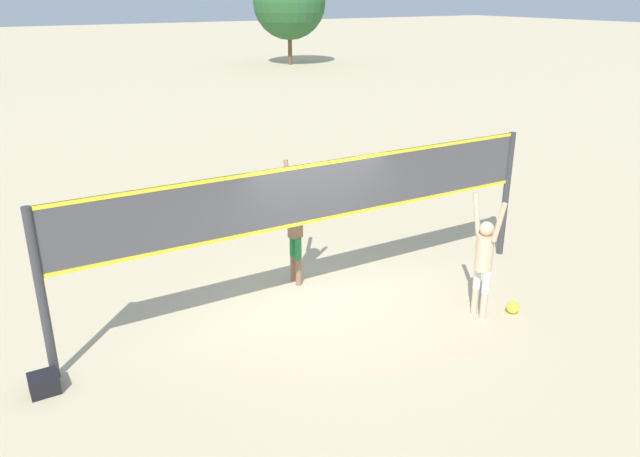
{
  "coord_description": "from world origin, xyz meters",
  "views": [
    {
      "loc": [
        -4.88,
        -8.2,
        5.01
      ],
      "look_at": [
        0.0,
        0.0,
        1.37
      ],
      "focal_mm": 35.0,
      "sensor_mm": 36.0,
      "label": 1
    }
  ],
  "objects_px": {
    "volleyball": "(513,307)",
    "tree_left_cluster": "(289,2)",
    "player_spiker": "(484,256)",
    "volleyball_net": "(320,205)",
    "gear_bag": "(44,383)",
    "player_blocker": "(295,222)"
  },
  "relations": [
    {
      "from": "gear_bag",
      "to": "player_spiker",
      "type": "bearing_deg",
      "value": -12.42
    },
    {
      "from": "volleyball",
      "to": "tree_left_cluster",
      "type": "height_order",
      "value": "tree_left_cluster"
    },
    {
      "from": "volleyball_net",
      "to": "volleyball",
      "type": "relative_size",
      "value": 40.57
    },
    {
      "from": "volleyball",
      "to": "gear_bag",
      "type": "bearing_deg",
      "value": 166.82
    },
    {
      "from": "tree_left_cluster",
      "to": "gear_bag",
      "type": "bearing_deg",
      "value": -122.93
    },
    {
      "from": "player_spiker",
      "to": "volleyball_net",
      "type": "bearing_deg",
      "value": 49.49
    },
    {
      "from": "player_spiker",
      "to": "player_blocker",
      "type": "relative_size",
      "value": 0.91
    },
    {
      "from": "volleyball_net",
      "to": "player_blocker",
      "type": "relative_size",
      "value": 3.85
    },
    {
      "from": "volleyball",
      "to": "player_blocker",
      "type": "bearing_deg",
      "value": 131.47
    },
    {
      "from": "volleyball",
      "to": "tree_left_cluster",
      "type": "relative_size",
      "value": 0.03
    },
    {
      "from": "volleyball_net",
      "to": "tree_left_cluster",
      "type": "distance_m",
      "value": 37.38
    },
    {
      "from": "player_blocker",
      "to": "gear_bag",
      "type": "bearing_deg",
      "value": -74.82
    },
    {
      "from": "volleyball_net",
      "to": "player_blocker",
      "type": "bearing_deg",
      "value": 87.67
    },
    {
      "from": "gear_bag",
      "to": "tree_left_cluster",
      "type": "distance_m",
      "value": 40.01
    },
    {
      "from": "volleyball_net",
      "to": "player_spiker",
      "type": "relative_size",
      "value": 4.23
    },
    {
      "from": "player_blocker",
      "to": "tree_left_cluster",
      "type": "xyz_separation_m",
      "value": [
        17.14,
        32.18,
        3.08
      ]
    },
    {
      "from": "player_spiker",
      "to": "volleyball",
      "type": "bearing_deg",
      "value": -111.65
    },
    {
      "from": "volleyball_net",
      "to": "tree_left_cluster",
      "type": "height_order",
      "value": "tree_left_cluster"
    },
    {
      "from": "player_spiker",
      "to": "volleyball",
      "type": "relative_size",
      "value": 9.6
    },
    {
      "from": "player_spiker",
      "to": "gear_bag",
      "type": "xyz_separation_m",
      "value": [
        -6.47,
        1.42,
        -0.95
      ]
    },
    {
      "from": "volleyball",
      "to": "volleyball_net",
      "type": "bearing_deg",
      "value": 142.94
    },
    {
      "from": "volleyball_net",
      "to": "gear_bag",
      "type": "distance_m",
      "value": 4.76
    }
  ]
}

